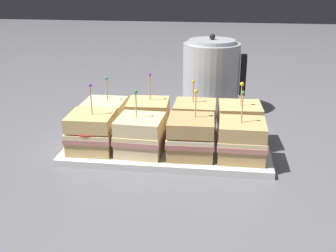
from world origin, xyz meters
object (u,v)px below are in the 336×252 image
(sandwich_front_center_left, at_px, (140,135))
(sandwich_back_far_right, at_px, (239,122))
(sandwich_back_center_right, at_px, (195,120))
(sandwich_back_center_left, at_px, (148,118))
(kettle_steel, at_px, (211,76))
(sandwich_front_far_right, at_px, (242,140))
(sandwich_front_center_right, at_px, (191,137))
(sandwich_front_far_left, at_px, (92,132))
(serving_platter, at_px, (168,147))
(sandwich_back_far_left, at_px, (105,117))

(sandwich_front_center_left, height_order, sandwich_back_far_right, sandwich_front_center_left)
(sandwich_front_center_left, height_order, sandwich_back_center_right, sandwich_front_center_left)
(sandwich_front_center_left, bearing_deg, sandwich_back_center_left, 91.27)
(sandwich_back_center_left, bearing_deg, kettle_steel, 61.62)
(sandwich_front_far_right, xyz_separation_m, sandwich_back_far_right, (-0.00, 0.13, 0.00))
(sandwich_front_center_left, xyz_separation_m, sandwich_back_center_right, (0.13, 0.13, 0.00))
(sandwich_front_center_right, bearing_deg, sandwich_front_far_left, -179.81)
(serving_platter, distance_m, sandwich_back_far_left, 0.21)
(sandwich_front_center_left, bearing_deg, sandwich_back_far_left, 135.24)
(sandwich_back_center_right, height_order, sandwich_back_far_right, sandwich_back_far_right)
(sandwich_front_far_right, height_order, sandwich_back_far_right, sandwich_front_far_right)
(sandwich_front_center_left, distance_m, sandwich_back_far_right, 0.29)
(sandwich_back_center_right, bearing_deg, sandwich_front_center_left, -135.28)
(sandwich_back_far_left, height_order, sandwich_back_far_right, same)
(sandwich_front_far_left, height_order, sandwich_back_far_left, sandwich_front_far_left)
(serving_platter, height_order, sandwich_front_center_left, sandwich_front_center_left)
(sandwich_front_far_left, xyz_separation_m, sandwich_front_center_left, (0.13, 0.00, -0.00))
(kettle_steel, bearing_deg, sandwich_front_center_right, -94.38)
(sandwich_front_far_left, relative_size, kettle_steel, 0.69)
(sandwich_back_center_right, distance_m, sandwich_back_far_right, 0.13)
(serving_platter, relative_size, kettle_steel, 2.06)
(sandwich_front_far_right, relative_size, sandwich_back_far_right, 1.06)
(sandwich_front_center_left, bearing_deg, kettle_steel, 69.56)
(sandwich_back_far_right, bearing_deg, sandwich_front_far_left, -161.17)
(sandwich_back_center_left, relative_size, sandwich_back_center_right, 1.10)
(sandwich_front_center_left, relative_size, kettle_steel, 0.63)
(sandwich_front_far_left, bearing_deg, sandwich_back_center_right, 26.56)
(sandwich_front_center_left, bearing_deg, serving_platter, 45.13)
(kettle_steel, bearing_deg, serving_platter, -104.96)
(sandwich_front_far_right, relative_size, sandwich_back_center_right, 1.08)
(serving_platter, relative_size, sandwich_front_center_right, 3.17)
(sandwich_back_far_left, relative_size, sandwich_back_center_right, 1.02)
(sandwich_front_center_left, distance_m, sandwich_back_center_right, 0.19)
(sandwich_front_center_right, xyz_separation_m, sandwich_back_center_left, (-0.13, 0.13, 0.00))
(kettle_steel, bearing_deg, sandwich_front_center_left, -110.44)
(sandwich_back_center_left, bearing_deg, sandwich_front_center_left, -88.73)
(sandwich_front_center_left, xyz_separation_m, kettle_steel, (0.16, 0.44, 0.06))
(sandwich_back_center_right, bearing_deg, sandwich_front_center_right, -90.46)
(sandwich_front_far_right, bearing_deg, sandwich_back_center_left, 153.52)
(serving_platter, distance_m, sandwich_front_far_right, 0.21)
(sandwich_back_far_left, distance_m, sandwich_back_center_left, 0.13)
(serving_platter, distance_m, kettle_steel, 0.41)
(sandwich_front_center_right, xyz_separation_m, sandwich_back_far_left, (-0.26, 0.13, -0.00))
(sandwich_back_far_right, bearing_deg, sandwich_front_center_right, -133.93)
(sandwich_back_far_left, bearing_deg, sandwich_back_far_right, 0.35)
(sandwich_back_far_left, bearing_deg, sandwich_back_center_right, 0.26)
(sandwich_front_far_right, height_order, sandwich_back_center_left, sandwich_back_center_left)
(sandwich_back_far_right, bearing_deg, sandwich_back_center_left, -179.96)
(sandwich_back_center_right, relative_size, kettle_steel, 0.61)
(sandwich_back_center_right, bearing_deg, serving_platter, -135.68)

